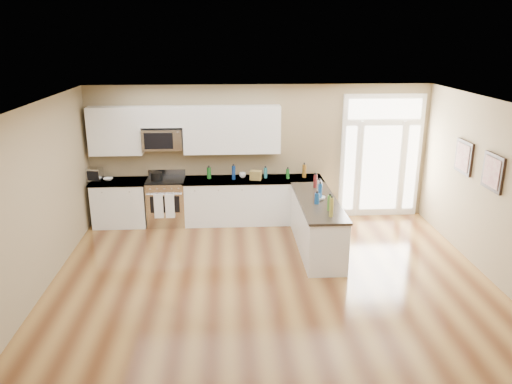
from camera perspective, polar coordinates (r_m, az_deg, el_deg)
The scene contains 20 objects.
ground at distance 7.18m, azimuth 2.54°, elevation -13.99°, with size 8.00×8.00×0.00m, color #552F18.
room_shell at distance 6.45m, azimuth 2.74°, elevation -0.96°, with size 8.00×8.00×8.00m.
back_cabinet_left at distance 10.55m, azimuth -15.23°, elevation -1.35°, with size 1.10×0.66×0.94m.
back_cabinet_right at distance 10.33m, azimuth -0.34°, elevation -1.12°, with size 2.85×0.66×0.94m.
peninsula_cabinet at distance 9.10m, azimuth 6.97°, elevation -3.94°, with size 0.69×2.32×0.94m.
upper_cabinet_left at distance 10.32m, azimuth -15.79°, elevation 6.74°, with size 1.04×0.33×0.95m, color white.
upper_cabinet_right at distance 10.08m, azimuth -2.77°, elevation 7.14°, with size 1.94×0.33×0.95m, color white.
upper_cabinet_short at distance 10.12m, azimuth -10.72°, elevation 8.47°, with size 0.82×0.33×0.40m, color white.
microwave at distance 10.16m, azimuth -10.61°, elevation 5.98°, with size 0.78×0.41×0.42m.
entry_door at distance 10.82m, azimuth 14.08°, elevation 3.98°, with size 1.70×0.10×2.60m.
wall_art_near at distance 9.48m, azimuth 22.65°, elevation 3.71°, with size 0.05×0.58×0.58m.
wall_art_far at distance 8.62m, azimuth 25.44°, elevation 2.06°, with size 0.05×0.58×0.58m.
kitchen_range at distance 10.38m, azimuth -10.16°, elevation -1.07°, with size 0.76×0.68×1.08m.
stockpot at distance 10.19m, azimuth -11.30°, elevation 1.81°, with size 0.23×0.23×0.18m, color black.
toaster_oven at distance 10.53m, azimuth -18.00°, elevation 1.95°, with size 0.30×0.23×0.26m, color silver.
cardboard_box at distance 10.07m, azimuth -0.03°, elevation 1.93°, with size 0.22×0.16×0.18m, color olive.
bowl_left at distance 10.48m, azimuth -16.54°, elevation 1.42°, with size 0.19×0.19×0.05m, color white.
bowl_peninsula at distance 8.95m, azimuth 7.33°, elevation -0.69°, with size 0.18×0.18×0.06m, color white.
cup_counter at distance 10.22m, azimuth -1.55°, elevation 1.94°, with size 0.14×0.14×0.11m, color white.
counter_bottles at distance 9.38m, azimuth 4.24°, elevation 0.90°, with size 2.17×2.42×0.32m.
Camera 1 is at (-0.66, -6.07, 3.77)m, focal length 35.00 mm.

